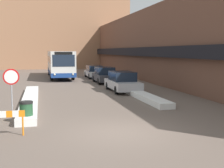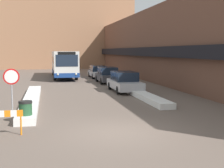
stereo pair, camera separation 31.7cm
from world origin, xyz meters
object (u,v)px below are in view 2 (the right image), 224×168
(parked_car_back, at_px, (98,72))
(stop_sign, at_px, (11,82))
(city_bus, at_px, (64,63))
(parked_car_front, at_px, (124,82))
(parked_car_middle, at_px, (108,75))
(trash_bin, at_px, (26,112))
(construction_barricade, at_px, (8,118))

(parked_car_back, bearing_deg, stop_sign, -110.01)
(city_bus, distance_m, parked_car_back, 4.25)
(parked_car_front, relative_size, stop_sign, 2.12)
(parked_car_back, bearing_deg, parked_car_middle, -90.00)
(parked_car_front, relative_size, parked_car_back, 0.99)
(parked_car_front, bearing_deg, trash_bin, -125.90)
(city_bus, height_order, parked_car_back, city_bus)
(city_bus, relative_size, construction_barricade, 11.41)
(stop_sign, bearing_deg, trash_bin, -65.39)
(parked_car_front, xyz_separation_m, stop_sign, (-7.51, -7.83, 0.90))
(parked_car_middle, xyz_separation_m, trash_bin, (-6.80, -16.16, -0.29))
(parked_car_back, bearing_deg, parked_car_front, -90.00)
(city_bus, distance_m, construction_barricade, 25.90)
(city_bus, distance_m, parked_car_front, 14.75)
(parked_car_front, bearing_deg, parked_car_middle, 90.00)
(construction_barricade, bearing_deg, trash_bin, 76.24)
(parked_car_middle, height_order, construction_barricade, parked_car_middle)
(city_bus, xyz_separation_m, trash_bin, (-2.91, -23.59, -1.22))
(parked_car_middle, relative_size, construction_barricade, 4.06)
(parked_car_front, bearing_deg, stop_sign, -133.81)
(parked_car_front, bearing_deg, parked_car_back, 90.00)
(city_bus, xyz_separation_m, parked_car_middle, (3.89, -7.43, -0.93))
(parked_car_middle, relative_size, trash_bin, 4.70)
(city_bus, xyz_separation_m, construction_barricade, (-3.42, -25.65, -1.03))
(city_bus, height_order, parked_car_front, city_bus)
(parked_car_back, bearing_deg, construction_barricade, -106.76)
(city_bus, bearing_deg, stop_sign, -99.35)
(city_bus, bearing_deg, construction_barricade, -97.59)
(city_bus, bearing_deg, trash_bin, -97.04)
(city_bus, relative_size, parked_car_middle, 2.81)
(trash_bin, distance_m, construction_barricade, 2.13)
(parked_car_back, relative_size, trash_bin, 5.15)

